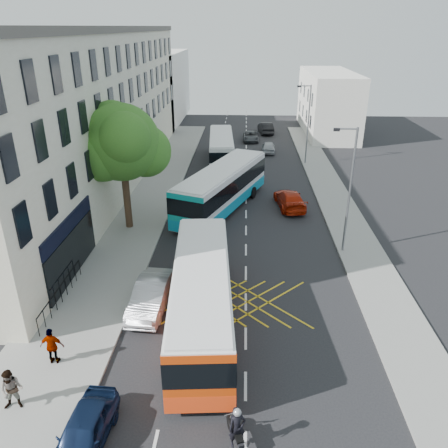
# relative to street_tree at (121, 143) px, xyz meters

# --- Properties ---
(ground) EXTENTS (120.00, 120.00, 0.00)m
(ground) POSITION_rel_street_tree_xyz_m (8.51, -14.97, -6.29)
(ground) COLOR black
(ground) RESTS_ON ground
(pavement_left) EXTENTS (5.00, 70.00, 0.15)m
(pavement_left) POSITION_rel_street_tree_xyz_m (0.01, 0.03, -6.22)
(pavement_left) COLOR gray
(pavement_left) RESTS_ON ground
(pavement_right) EXTENTS (3.00, 70.00, 0.15)m
(pavement_right) POSITION_rel_street_tree_xyz_m (16.01, 0.03, -6.22)
(pavement_right) COLOR gray
(pavement_right) RESTS_ON ground
(terrace_main) EXTENTS (8.30, 45.00, 13.50)m
(terrace_main) POSITION_rel_street_tree_xyz_m (-5.49, 9.52, 0.46)
(terrace_main) COLOR beige
(terrace_main) RESTS_ON ground
(terrace_far) EXTENTS (8.00, 20.00, 10.00)m
(terrace_far) POSITION_rel_street_tree_xyz_m (-5.49, 40.03, -1.29)
(terrace_far) COLOR silver
(terrace_far) RESTS_ON ground
(building_right) EXTENTS (6.00, 18.00, 8.00)m
(building_right) POSITION_rel_street_tree_xyz_m (19.51, 33.03, -2.29)
(building_right) COLOR silver
(building_right) RESTS_ON ground
(street_tree) EXTENTS (6.30, 5.70, 8.80)m
(street_tree) POSITION_rel_street_tree_xyz_m (0.00, 0.00, 0.00)
(street_tree) COLOR #382619
(street_tree) RESTS_ON pavement_left
(lamp_near) EXTENTS (1.45, 0.15, 8.00)m
(lamp_near) POSITION_rel_street_tree_xyz_m (14.71, -2.97, -1.68)
(lamp_near) COLOR slate
(lamp_near) RESTS_ON pavement_right
(lamp_far) EXTENTS (1.45, 0.15, 8.00)m
(lamp_far) POSITION_rel_street_tree_xyz_m (14.71, 17.03, -1.68)
(lamp_far) COLOR slate
(lamp_far) RESTS_ON pavement_right
(railings) EXTENTS (0.08, 5.60, 1.14)m
(railings) POSITION_rel_street_tree_xyz_m (-1.19, -9.67, -5.57)
(railings) COLOR black
(railings) RESTS_ON pavement_left
(bus_near) EXTENTS (3.58, 11.74, 3.25)m
(bus_near) POSITION_rel_street_tree_xyz_m (6.37, -11.05, -4.58)
(bus_near) COLOR silver
(bus_near) RESTS_ON ground
(bus_mid) EXTENTS (7.08, 12.35, 3.42)m
(bus_mid) POSITION_rel_street_tree_xyz_m (6.57, 4.02, -4.49)
(bus_mid) COLOR silver
(bus_mid) RESTS_ON ground
(bus_far) EXTENTS (3.15, 10.75, 2.98)m
(bus_far) POSITION_rel_street_tree_xyz_m (5.81, 17.25, -4.72)
(bus_far) COLOR silver
(bus_far) RESTS_ON ground
(motorbike) EXTENTS (0.84, 1.96, 1.81)m
(motorbike) POSITION_rel_street_tree_xyz_m (8.20, -17.83, -5.44)
(motorbike) COLOR black
(motorbike) RESTS_ON ground
(parked_car_blue) EXTENTS (1.78, 3.93, 1.31)m
(parked_car_blue) POSITION_rel_street_tree_xyz_m (2.91, -18.03, -5.64)
(parked_car_blue) COLOR #0D1A36
(parked_car_blue) RESTS_ON ground
(parked_car_silver) EXTENTS (1.93, 4.72, 1.52)m
(parked_car_silver) POSITION_rel_street_tree_xyz_m (3.61, -9.71, -5.53)
(parked_car_silver) COLOR #B4B5BC
(parked_car_silver) RESTS_ON ground
(red_hatchback) EXTENTS (2.59, 5.04, 1.40)m
(red_hatchback) POSITION_rel_street_tree_xyz_m (12.03, 4.62, -5.59)
(red_hatchback) COLOR #A81E07
(red_hatchback) RESTS_ON ground
(distant_car_grey) EXTENTS (2.00, 4.22, 1.16)m
(distant_car_grey) POSITION_rel_street_tree_xyz_m (9.06, 27.16, -5.71)
(distant_car_grey) COLOR #3F4246
(distant_car_grey) RESTS_ON ground
(distant_car_silver) EXTENTS (1.68, 3.83, 1.28)m
(distant_car_silver) POSITION_rel_street_tree_xyz_m (11.10, 21.65, -5.65)
(distant_car_silver) COLOR #AAADB2
(distant_car_silver) RESTS_ON ground
(distant_car_dark) EXTENTS (2.17, 4.76, 1.51)m
(distant_car_dark) POSITION_rel_street_tree_xyz_m (11.14, 31.54, -5.53)
(distant_car_dark) COLOR black
(distant_car_dark) RESTS_ON ground
(pedestrian_near) EXTENTS (0.94, 0.78, 1.76)m
(pedestrian_near) POSITION_rel_street_tree_xyz_m (-0.28, -16.62, -5.26)
(pedestrian_near) COLOR gray
(pedestrian_near) RESTS_ON pavement_left
(pedestrian_far) EXTENTS (1.03, 0.45, 1.75)m
(pedestrian_far) POSITION_rel_street_tree_xyz_m (0.24, -14.12, -5.27)
(pedestrian_far) COLOR gray
(pedestrian_far) RESTS_ON pavement_left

